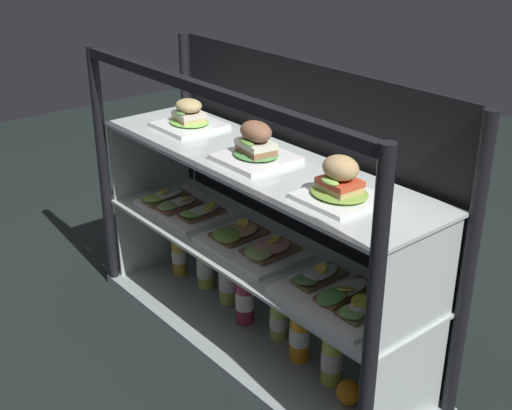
{
  "coord_description": "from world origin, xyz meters",
  "views": [
    {
      "loc": [
        1.48,
        -1.22,
        1.38
      ],
      "look_at": [
        0.0,
        0.0,
        0.51
      ],
      "focal_mm": 47.56,
      "sensor_mm": 36.0,
      "label": 1
    }
  ],
  "objects": [
    {
      "name": "case_frame",
      "position": [
        0.0,
        0.1,
        0.51
      ],
      "size": [
        1.33,
        0.41,
        0.93
      ],
      "color": "black",
      "rests_on": "ground"
    },
    {
      "name": "juice_bottle_near_post",
      "position": [
        -0.21,
        0.05,
        0.14
      ],
      "size": [
        0.07,
        0.07,
        0.24
      ],
      "color": "#B6CF4F",
      "rests_on": "case_base_deck"
    },
    {
      "name": "ground_plane",
      "position": [
        0.0,
        0.0,
        -0.01
      ],
      "size": [
        6.0,
        6.0,
        0.02
      ],
      "primitive_type": "cube",
      "color": "black",
      "rests_on": "ground"
    },
    {
      "name": "juice_bottle_back_right",
      "position": [
        0.2,
        0.01,
        0.13
      ],
      "size": [
        0.07,
        0.07,
        0.23
      ],
      "color": "orange",
      "rests_on": "case_base_deck"
    },
    {
      "name": "juice_bottle_front_middle",
      "position": [
        -0.5,
        0.02,
        0.12
      ],
      "size": [
        0.06,
        0.06,
        0.22
      ],
      "color": "gold",
      "rests_on": "case_base_deck"
    },
    {
      "name": "juice_bottle_back_left",
      "position": [
        -0.07,
        0.01,
        0.13
      ],
      "size": [
        0.07,
        0.07,
        0.23
      ],
      "color": "#A02945",
      "rests_on": "case_base_deck"
    },
    {
      "name": "shelf_lower_glass",
      "position": [
        0.0,
        0.0,
        0.35
      ],
      "size": [
        1.27,
        0.35,
        0.01
      ],
      "primitive_type": "cube",
      "color": "silver",
      "rests_on": "riser_lower_tier"
    },
    {
      "name": "plated_roll_sandwich_mid_right",
      "position": [
        -0.39,
        0.02,
        0.69
      ],
      "size": [
        0.2,
        0.2,
        0.1
      ],
      "color": "white",
      "rests_on": "shelf_upper_glass"
    },
    {
      "name": "orange_fruit_beside_bottles",
      "position": [
        0.44,
        -0.02,
        0.07
      ],
      "size": [
        0.07,
        0.07,
        0.07
      ],
      "primitive_type": "sphere",
      "color": "orange",
      "rests_on": "case_base_deck"
    },
    {
      "name": "plated_roll_sandwich_center",
      "position": [
        0.01,
        -0.01,
        0.7
      ],
      "size": [
        0.21,
        0.21,
        0.12
      ],
      "color": "white",
      "rests_on": "shelf_upper_glass"
    },
    {
      "name": "riser_upper_tier",
      "position": [
        0.0,
        0.0,
        0.5
      ],
      "size": [
        1.25,
        0.33,
        0.29
      ],
      "color": "silver",
      "rests_on": "shelf_lower_glass"
    },
    {
      "name": "open_sandwich_tray_center",
      "position": [
        0.39,
        -0.02,
        0.38
      ],
      "size": [
        0.34,
        0.23,
        0.06
      ],
      "color": "white",
      "rests_on": "shelf_lower_glass"
    },
    {
      "name": "shelf_upper_glass",
      "position": [
        0.0,
        0.0,
        0.65
      ],
      "size": [
        1.27,
        0.35,
        0.01
      ],
      "primitive_type": "cube",
      "color": "silver",
      "rests_on": "riser_upper_tier"
    },
    {
      "name": "juice_bottle_front_second",
      "position": [
        -0.35,
        0.05,
        0.13
      ],
      "size": [
        0.07,
        0.07,
        0.24
      ],
      "color": "#BCCC4C",
      "rests_on": "case_base_deck"
    },
    {
      "name": "open_sandwich_tray_mid_right",
      "position": [
        -0.0,
        -0.02,
        0.38
      ],
      "size": [
        0.34,
        0.23,
        0.06
      ],
      "color": "white",
      "rests_on": "shelf_lower_glass"
    },
    {
      "name": "plated_roll_sandwich_near_left_corner",
      "position": [
        0.37,
        -0.02,
        0.7
      ],
      "size": [
        0.19,
        0.19,
        0.12
      ],
      "color": "white",
      "rests_on": "shelf_upper_glass"
    },
    {
      "name": "case_base_deck",
      "position": [
        0.0,
        0.0,
        0.02
      ],
      "size": [
        1.33,
        0.41,
        0.03
      ],
      "primitive_type": "cube",
      "color": "#97A4A3",
      "rests_on": "ground"
    },
    {
      "name": "juice_bottle_front_fourth",
      "position": [
        0.07,
        0.04,
        0.11
      ],
      "size": [
        0.06,
        0.06,
        0.19
      ],
      "color": "#B6D156",
      "rests_on": "case_base_deck"
    },
    {
      "name": "open_sandwich_tray_left_of_center",
      "position": [
        -0.38,
        -0.02,
        0.38
      ],
      "size": [
        0.34,
        0.23,
        0.06
      ],
      "color": "white",
      "rests_on": "shelf_lower_glass"
    },
    {
      "name": "riser_lower_tier",
      "position": [
        0.0,
        0.0,
        0.19
      ],
      "size": [
        1.25,
        0.33,
        0.31
      ],
      "color": "silver",
      "rests_on": "case_base_deck"
    },
    {
      "name": "juice_bottle_back_center",
      "position": [
        0.34,
        0.01,
        0.13
      ],
      "size": [
        0.07,
        0.07,
        0.23
      ],
      "color": "#C1D34A",
      "rests_on": "case_base_deck"
    }
  ]
}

